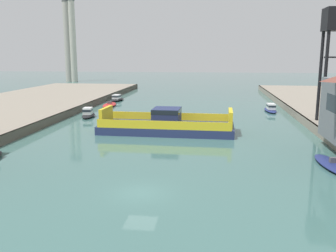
{
  "coord_description": "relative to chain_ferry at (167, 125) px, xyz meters",
  "views": [
    {
      "loc": [
        5.54,
        -26.48,
        10.63
      ],
      "look_at": [
        0.0,
        17.22,
        2.0
      ],
      "focal_mm": 39.03,
      "sensor_mm": 36.0,
      "label": 1
    }
  ],
  "objects": [
    {
      "name": "moored_boat_near_right",
      "position": [
        17.16,
        20.96,
        -0.46
      ],
      "size": [
        2.24,
        6.8,
        1.58
      ],
      "color": "navy",
      "rests_on": "ground"
    },
    {
      "name": "moored_boat_mid_left",
      "position": [
        -15.3,
        24.38,
        -0.77
      ],
      "size": [
        3.22,
        8.02,
        1.05
      ],
      "color": "red",
      "rests_on": "ground"
    },
    {
      "name": "moored_boat_near_left",
      "position": [
        -16.11,
        33.53,
        -0.5
      ],
      "size": [
        2.66,
        6.65,
        1.49
      ],
      "color": "black",
      "rests_on": "ground"
    },
    {
      "name": "smokestack_distant_a",
      "position": [
        -51.7,
        92.45,
        16.39
      ],
      "size": [
        2.83,
        2.83,
        32.84
      ],
      "color": "#9E998E",
      "rests_on": "ground"
    },
    {
      "name": "ground_plane",
      "position": [
        0.91,
        -22.96,
        -1.05
      ],
      "size": [
        400.0,
        400.0,
        0.0
      ],
      "primitive_type": "plane",
      "color": "#3D6660"
    },
    {
      "name": "smokestack_distant_b",
      "position": [
        -50.06,
        93.21,
        16.61
      ],
      "size": [
        3.3,
        3.3,
        33.27
      ],
      "color": "beige",
      "rests_on": "ground"
    },
    {
      "name": "chain_ferry",
      "position": [
        0.0,
        0.0,
        0.0
      ],
      "size": [
        18.59,
        7.46,
        3.37
      ],
      "color": "navy",
      "rests_on": "ground"
    },
    {
      "name": "crane_tower",
      "position": [
        22.56,
        3.79,
        12.37
      ],
      "size": [
        3.21,
        3.21,
        15.54
      ],
      "color": "black",
      "rests_on": "quay_right"
    },
    {
      "name": "moored_boat_mid_right",
      "position": [
        -15.1,
        10.63,
        -0.42
      ],
      "size": [
        2.76,
        5.98,
        1.7
      ],
      "color": "black",
      "rests_on": "ground"
    },
    {
      "name": "moored_boat_far_right",
      "position": [
        17.92,
        -14.24,
        -0.78
      ],
      "size": [
        2.97,
        7.77,
        1.01
      ],
      "color": "navy",
      "rests_on": "ground"
    }
  ]
}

